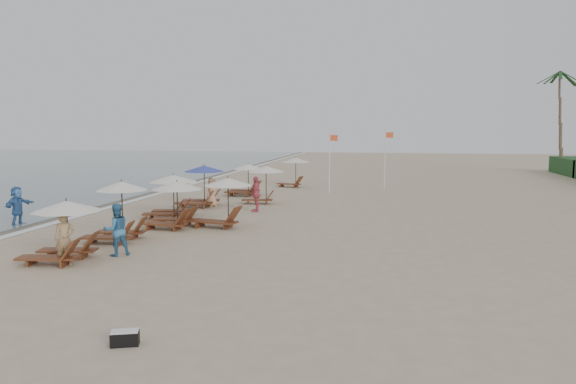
% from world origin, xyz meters
% --- Properties ---
extents(ground, '(160.00, 160.00, 0.00)m').
position_xyz_m(ground, '(0.00, 0.00, 0.00)').
color(ground, tan).
rests_on(ground, ground).
extents(wet_sand_band, '(3.20, 140.00, 0.01)m').
position_xyz_m(wet_sand_band, '(-12.50, 10.00, 0.00)').
color(wet_sand_band, '#6B5E4C').
rests_on(wet_sand_band, ground).
extents(foam_line, '(0.50, 140.00, 0.02)m').
position_xyz_m(foam_line, '(-11.20, 10.00, 0.01)').
color(foam_line, white).
rests_on(foam_line, ground).
extents(lounger_station_0, '(2.62, 2.26, 2.07)m').
position_xyz_m(lounger_station_0, '(-6.40, -2.51, 1.05)').
color(lounger_station_0, brown).
rests_on(lounger_station_0, ground).
extents(lounger_station_1, '(2.51, 2.06, 2.38)m').
position_xyz_m(lounger_station_1, '(-6.23, 0.88, 1.10)').
color(lounger_station_1, brown).
rests_on(lounger_station_1, ground).
extents(lounger_station_2, '(2.71, 2.34, 2.09)m').
position_xyz_m(lounger_station_2, '(-5.23, 4.00, 1.04)').
color(lounger_station_2, brown).
rests_on(lounger_station_2, ground).
extents(lounger_station_3, '(2.68, 2.44, 2.14)m').
position_xyz_m(lounger_station_3, '(-6.47, 6.65, 1.15)').
color(lounger_station_3, brown).
rests_on(lounger_station_3, ground).
extents(lounger_station_4, '(2.80, 2.44, 2.35)m').
position_xyz_m(lounger_station_4, '(-6.29, 10.45, 1.10)').
color(lounger_station_4, brown).
rests_on(lounger_station_4, ground).
extents(lounger_station_5, '(2.56, 2.10, 2.10)m').
position_xyz_m(lounger_station_5, '(-5.17, 15.91, 0.98)').
color(lounger_station_5, brown).
rests_on(lounger_station_5, ground).
extents(inland_station_0, '(2.89, 2.24, 2.22)m').
position_xyz_m(inland_station_0, '(-3.11, 4.50, 1.28)').
color(inland_station_0, brown).
rests_on(inland_station_0, ground).
extents(inland_station_1, '(2.60, 2.24, 2.22)m').
position_xyz_m(inland_station_1, '(-3.05, 12.33, 1.45)').
color(inland_station_1, brown).
rests_on(inland_station_1, ground).
extents(inland_station_2, '(2.63, 2.24, 2.22)m').
position_xyz_m(inland_station_2, '(-2.90, 21.54, 1.44)').
color(inland_station_2, brown).
rests_on(inland_station_2, ground).
extents(beachgoer_near, '(0.75, 0.66, 1.72)m').
position_xyz_m(beachgoer_near, '(-6.05, -2.87, 0.86)').
color(beachgoer_near, tan).
rests_on(beachgoer_near, ground).
extents(beachgoer_mid_a, '(1.13, 1.12, 1.84)m').
position_xyz_m(beachgoer_mid_a, '(-5.03, -1.37, 0.92)').
color(beachgoer_mid_a, teal).
rests_on(beachgoer_mid_a, ground).
extents(beachgoer_far_a, '(0.54, 1.14, 1.90)m').
position_xyz_m(beachgoer_far_a, '(-2.68, 9.27, 0.95)').
color(beachgoer_far_a, '#CA515F').
rests_on(beachgoer_far_a, ground).
extents(beachgoer_far_b, '(0.93, 0.96, 1.66)m').
position_xyz_m(beachgoer_far_b, '(-5.60, 10.55, 0.83)').
color(beachgoer_far_b, tan).
rests_on(beachgoer_far_b, ground).
extents(waterline_walker, '(0.68, 1.71, 1.80)m').
position_xyz_m(waterline_walker, '(-12.52, 3.30, 0.90)').
color(waterline_walker, '#3767A6').
rests_on(waterline_walker, ground).
extents(duffel_bag, '(0.63, 0.46, 0.32)m').
position_xyz_m(duffel_bag, '(-0.96, -8.57, 0.16)').
color(duffel_bag, black).
rests_on(duffel_bag, ground).
extents(flag_pole_near, '(0.60, 0.08, 4.19)m').
position_xyz_m(flag_pole_near, '(0.25, 18.37, 2.33)').
color(flag_pole_near, silver).
rests_on(flag_pole_near, ground).
extents(flag_pole_far, '(0.60, 0.08, 4.36)m').
position_xyz_m(flag_pole_far, '(3.98, 21.06, 2.42)').
color(flag_pole_far, silver).
rests_on(flag_pole_far, ground).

